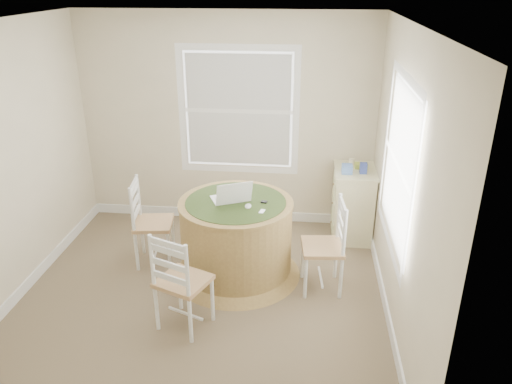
# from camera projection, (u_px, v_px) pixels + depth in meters

# --- Properties ---
(room) EXTENTS (3.64, 3.64, 2.64)m
(room) POSITION_uv_depth(u_px,v_px,m) (217.00, 171.00, 4.56)
(room) COLOR #7B684E
(room) RESTS_ON ground
(round_table) EXTENTS (1.35, 1.35, 0.85)m
(round_table) POSITION_uv_depth(u_px,v_px,m) (236.00, 235.00, 5.20)
(round_table) COLOR #A5884A
(round_table) RESTS_ON ground
(chair_left) EXTENTS (0.45, 0.47, 0.95)m
(chair_left) POSITION_uv_depth(u_px,v_px,m) (153.00, 223.00, 5.41)
(chair_left) COLOR white
(chair_left) RESTS_ON ground
(chair_near) EXTENTS (0.54, 0.53, 0.95)m
(chair_near) POSITION_uv_depth(u_px,v_px,m) (183.00, 281.00, 4.40)
(chair_near) COLOR white
(chair_near) RESTS_ON ground
(chair_right) EXTENTS (0.44, 0.46, 0.95)m
(chair_right) POSITION_uv_depth(u_px,v_px,m) (322.00, 247.00, 4.94)
(chair_right) COLOR white
(chair_right) RESTS_ON ground
(laptop) EXTENTS (0.47, 0.45, 0.26)m
(laptop) POSITION_uv_depth(u_px,v_px,m) (231.00, 197.00, 5.06)
(laptop) COLOR white
(laptop) RESTS_ON round_table
(mouse) EXTENTS (0.09, 0.12, 0.04)m
(mouse) POSITION_uv_depth(u_px,v_px,m) (248.00, 206.00, 4.92)
(mouse) COLOR white
(mouse) RESTS_ON round_table
(phone) EXTENTS (0.06, 0.10, 0.02)m
(phone) POSITION_uv_depth(u_px,v_px,m) (262.00, 212.00, 4.83)
(phone) COLOR #B7BABF
(phone) RESTS_ON round_table
(keys) EXTENTS (0.07, 0.06, 0.02)m
(keys) POSITION_uv_depth(u_px,v_px,m) (264.00, 202.00, 5.02)
(keys) COLOR black
(keys) RESTS_ON round_table
(corner_chest) EXTENTS (0.50, 0.65, 0.87)m
(corner_chest) POSITION_uv_depth(u_px,v_px,m) (352.00, 203.00, 5.97)
(corner_chest) COLOR beige
(corner_chest) RESTS_ON ground
(tissue_box) EXTENTS (0.12, 0.12, 0.10)m
(tissue_box) POSITION_uv_depth(u_px,v_px,m) (346.00, 169.00, 5.67)
(tissue_box) COLOR #5F89DA
(tissue_box) RESTS_ON corner_chest
(box_yellow) EXTENTS (0.15, 0.10, 0.06)m
(box_yellow) POSITION_uv_depth(u_px,v_px,m) (362.00, 166.00, 5.84)
(box_yellow) COLOR #B2C043
(box_yellow) RESTS_ON corner_chest
(box_blue) EXTENTS (0.08, 0.08, 0.12)m
(box_blue) POSITION_uv_depth(u_px,v_px,m) (364.00, 169.00, 5.67)
(box_blue) COLOR #34459C
(box_blue) RESTS_ON corner_chest
(cup_cream) EXTENTS (0.07, 0.07, 0.09)m
(cup_cream) POSITION_uv_depth(u_px,v_px,m) (351.00, 162.00, 5.91)
(cup_cream) COLOR beige
(cup_cream) RESTS_ON corner_chest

